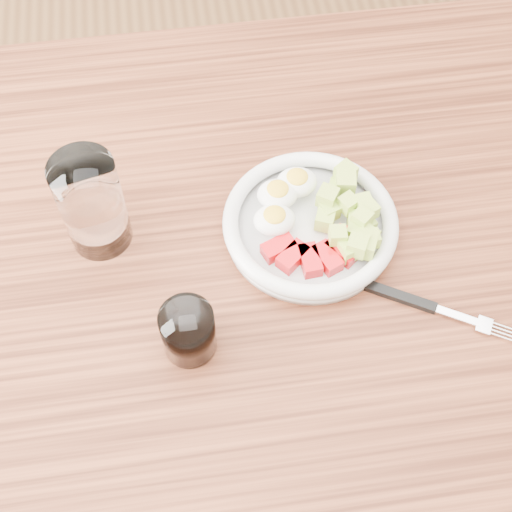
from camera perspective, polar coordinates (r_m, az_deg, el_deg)
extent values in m
plane|color=brown|center=(1.58, 0.43, -15.67)|extent=(4.00, 4.00, 0.00)
cube|color=brown|center=(0.88, 0.74, -2.18)|extent=(1.50, 0.90, 0.04)
cylinder|color=white|center=(0.89, 4.31, 2.17)|extent=(0.21, 0.21, 0.01)
torus|color=white|center=(0.88, 4.38, 2.74)|extent=(0.22, 0.22, 0.02)
cube|color=red|center=(0.86, 1.81, 0.64)|extent=(0.05, 0.04, 0.02)
cube|color=red|center=(0.85, 2.96, -0.06)|extent=(0.04, 0.04, 0.02)
cube|color=red|center=(0.85, 4.34, -0.35)|extent=(0.02, 0.04, 0.02)
cube|color=red|center=(0.85, 5.71, -0.17)|extent=(0.04, 0.05, 0.02)
cube|color=red|center=(0.86, 6.88, 0.42)|extent=(0.04, 0.04, 0.02)
cube|color=red|center=(0.87, 7.65, 1.34)|extent=(0.05, 0.04, 0.02)
ellipsoid|color=white|center=(0.89, 1.74, 4.96)|extent=(0.05, 0.04, 0.03)
ellipsoid|color=yellow|center=(0.88, 1.75, 5.40)|extent=(0.03, 0.03, 0.01)
ellipsoid|color=white|center=(0.90, 3.28, 5.91)|extent=(0.05, 0.04, 0.03)
ellipsoid|color=yellow|center=(0.89, 3.32, 6.35)|extent=(0.03, 0.03, 0.01)
ellipsoid|color=white|center=(0.86, 1.48, 2.89)|extent=(0.05, 0.04, 0.03)
ellipsoid|color=yellow|center=(0.86, 1.50, 3.32)|extent=(0.03, 0.03, 0.01)
cube|color=#BBCF4F|center=(0.86, 8.45, 2.97)|extent=(0.03, 0.03, 0.02)
cube|color=#BBCF4F|center=(0.85, 8.74, 0.80)|extent=(0.03, 0.03, 0.02)
cube|color=#BBCF4F|center=(0.85, 7.47, 0.49)|extent=(0.03, 0.03, 0.02)
cube|color=#BBCF4F|center=(0.91, 6.49, 5.23)|extent=(0.03, 0.03, 0.02)
cube|color=#BBCF4F|center=(0.89, 7.19, 5.80)|extent=(0.03, 0.03, 0.02)
cube|color=#BBCF4F|center=(0.88, 5.89, 3.65)|extent=(0.03, 0.03, 0.02)
cube|color=#BBCF4F|center=(0.88, 8.59, 4.21)|extent=(0.02, 0.02, 0.02)
cube|color=#BBCF4F|center=(0.91, 6.88, 5.75)|extent=(0.03, 0.03, 0.02)
cube|color=#BBCF4F|center=(0.85, 9.19, 1.37)|extent=(0.02, 0.02, 0.02)
cube|color=#BBCF4F|center=(0.87, 9.01, 3.64)|extent=(0.03, 0.03, 0.02)
cube|color=#BBCF4F|center=(0.87, 8.12, 1.92)|extent=(0.03, 0.03, 0.02)
cube|color=#BBCF4F|center=(0.87, 5.54, 2.88)|extent=(0.03, 0.03, 0.02)
cube|color=#BBCF4F|center=(0.85, 8.26, 0.82)|extent=(0.02, 0.02, 0.02)
cube|color=#BBCF4F|center=(0.86, 8.88, 1.47)|extent=(0.03, 0.03, 0.02)
cube|color=#BBCF4F|center=(0.90, 7.19, 6.59)|extent=(0.03, 0.03, 0.02)
cube|color=#BBCF4F|center=(0.88, 8.84, 2.47)|extent=(0.02, 0.02, 0.02)
cube|color=#BBCF4F|center=(0.85, 6.56, 1.64)|extent=(0.02, 0.02, 0.02)
cube|color=#BBCF4F|center=(0.88, 5.74, 4.72)|extent=(0.03, 0.03, 0.02)
cube|color=#BBCF4F|center=(0.88, 8.11, 2.64)|extent=(0.03, 0.03, 0.02)
cube|color=#BBCF4F|center=(0.87, 8.71, 1.18)|extent=(0.02, 0.02, 0.02)
cube|color=#BBCF4F|center=(0.88, 7.37, 4.18)|extent=(0.03, 0.03, 0.02)
cube|color=#BBCF4F|center=(0.84, 8.11, 0.84)|extent=(0.03, 0.03, 0.02)
cube|color=black|center=(0.86, 11.37, -3.17)|extent=(0.08, 0.06, 0.01)
cube|color=silver|center=(0.86, 15.88, -4.67)|extent=(0.05, 0.03, 0.00)
cube|color=silver|center=(0.87, 17.79, -5.29)|extent=(0.03, 0.03, 0.00)
cylinder|color=silver|center=(0.87, 19.24, -6.20)|extent=(0.03, 0.02, 0.00)
cylinder|color=silver|center=(0.87, 19.30, -5.93)|extent=(0.03, 0.02, 0.00)
cylinder|color=silver|center=(0.87, 19.36, -5.67)|extent=(0.03, 0.02, 0.00)
cylinder|color=silver|center=(0.87, 19.42, -5.40)|extent=(0.03, 0.02, 0.00)
cylinder|color=white|center=(0.86, -13.00, 4.08)|extent=(0.08, 0.08, 0.14)
cylinder|color=white|center=(0.79, -5.45, -6.03)|extent=(0.06, 0.06, 0.07)
cylinder|color=black|center=(0.79, -5.44, -6.08)|extent=(0.05, 0.05, 0.06)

